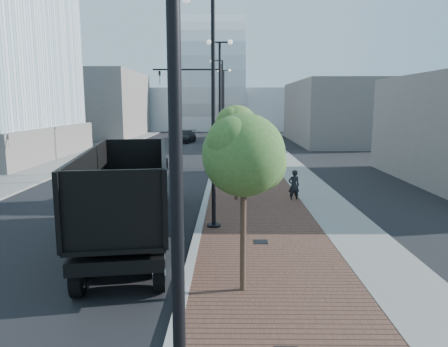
{
  "coord_description": "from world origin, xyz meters",
  "views": [
    {
      "loc": [
        1.21,
        -6.84,
        5.13
      ],
      "look_at": [
        1.0,
        12.0,
        2.0
      ],
      "focal_mm": 33.87,
      "sensor_mm": 36.0,
      "label": 1
    }
  ],
  "objects_px": {
    "pedestrian": "(294,186)",
    "dump_truck": "(134,187)",
    "white_sedan": "(118,188)",
    "dark_car_mid": "(152,158)"
  },
  "relations": [
    {
      "from": "white_sedan",
      "to": "pedestrian",
      "type": "height_order",
      "value": "pedestrian"
    },
    {
      "from": "dark_car_mid",
      "to": "pedestrian",
      "type": "height_order",
      "value": "pedestrian"
    },
    {
      "from": "dump_truck",
      "to": "white_sedan",
      "type": "height_order",
      "value": "dump_truck"
    },
    {
      "from": "white_sedan",
      "to": "pedestrian",
      "type": "xyz_separation_m",
      "value": [
        9.41,
        -0.32,
        0.18
      ]
    },
    {
      "from": "pedestrian",
      "to": "dump_truck",
      "type": "bearing_deg",
      "value": 14.17
    },
    {
      "from": "white_sedan",
      "to": "dark_car_mid",
      "type": "bearing_deg",
      "value": 90.84
    },
    {
      "from": "dark_car_mid",
      "to": "pedestrian",
      "type": "distance_m",
      "value": 15.97
    },
    {
      "from": "dump_truck",
      "to": "pedestrian",
      "type": "height_order",
      "value": "dump_truck"
    },
    {
      "from": "white_sedan",
      "to": "dark_car_mid",
      "type": "relative_size",
      "value": 0.84
    },
    {
      "from": "dump_truck",
      "to": "white_sedan",
      "type": "bearing_deg",
      "value": 105.53
    }
  ]
}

